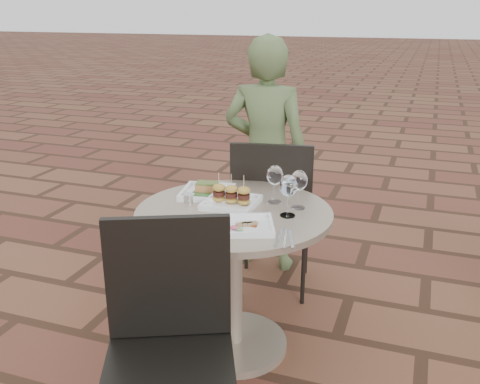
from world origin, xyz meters
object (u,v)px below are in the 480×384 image
(plate_sliders, at_px, (231,199))
(chair_near, at_px, (169,331))
(cafe_table, at_px, (234,259))
(plate_tuna, at_px, (247,225))
(plate_salmon, at_px, (207,192))
(chair_far, at_px, (273,206))
(diner, at_px, (266,156))

(plate_sliders, bearing_deg, chair_near, -85.51)
(cafe_table, xyz_separation_m, plate_tuna, (0.12, -0.18, 0.26))
(chair_near, height_order, plate_salmon, chair_near)
(chair_far, xyz_separation_m, plate_sliders, (-0.05, -0.52, 0.21))
(cafe_table, bearing_deg, chair_near, -87.70)
(cafe_table, bearing_deg, diner, 98.23)
(chair_near, bearing_deg, plate_sliders, 69.97)
(chair_far, distance_m, plate_sliders, 0.57)
(chair_near, height_order, plate_tuna, chair_near)
(plate_salmon, distance_m, plate_tuna, 0.46)
(plate_tuna, bearing_deg, chair_near, -99.93)
(plate_tuna, bearing_deg, plate_salmon, 134.19)
(plate_salmon, height_order, plate_tuna, plate_salmon)
(chair_far, bearing_deg, diner, -77.63)
(cafe_table, height_order, diner, diner)
(chair_far, xyz_separation_m, plate_tuna, (0.11, -0.76, 0.19))
(cafe_table, xyz_separation_m, plate_salmon, (-0.19, 0.15, 0.27))
(cafe_table, distance_m, plate_salmon, 0.36)
(plate_salmon, bearing_deg, plate_sliders, -29.81)
(cafe_table, xyz_separation_m, chair_far, (0.02, 0.58, 0.07))
(diner, relative_size, plate_sliders, 6.21)
(plate_sliders, bearing_deg, plate_tuna, -56.32)
(cafe_table, relative_size, plate_tuna, 3.16)
(diner, xyz_separation_m, plate_salmon, (-0.06, -0.80, 0.02))
(diner, xyz_separation_m, plate_sliders, (0.10, -0.89, 0.03))
(plate_sliders, bearing_deg, plate_salmon, 150.19)
(cafe_table, distance_m, plate_sliders, 0.29)
(cafe_table, height_order, plate_tuna, plate_tuna)
(chair_far, bearing_deg, plate_sliders, 74.05)
(cafe_table, xyz_separation_m, plate_sliders, (-0.03, 0.05, 0.28))
(plate_sliders, xyz_separation_m, plate_tuna, (0.16, -0.23, -0.02))
(diner, height_order, plate_tuna, diner)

